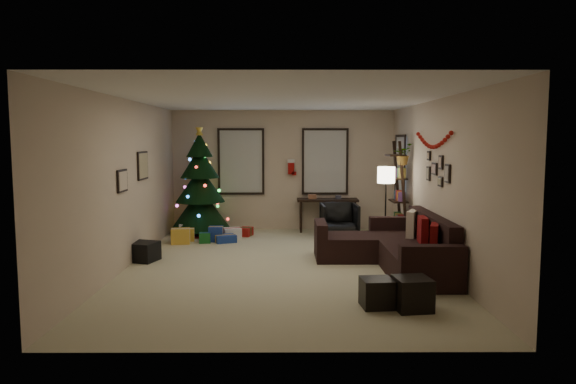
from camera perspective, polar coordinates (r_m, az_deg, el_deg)
The scene contains 29 objects.
floor at distance 8.67m, azimuth -0.65°, elevation -7.99°, with size 7.00×7.00×0.00m, color #C4BC94.
ceiling at distance 8.45m, azimuth -0.67°, elevation 10.10°, with size 7.00×7.00×0.00m, color white.
wall_back at distance 11.94m, azimuth -0.54°, elevation 2.37°, with size 5.00×5.00×0.00m, color beige.
wall_front at distance 4.97m, azimuth -0.96°, elevation -2.50°, with size 5.00×5.00×0.00m, color beige.
wall_left at distance 8.83m, azimuth -17.10°, elevation 0.89°, with size 7.00×7.00×0.00m, color beige.
wall_right at distance 8.80m, azimuth 15.85°, elevation 0.91°, with size 7.00×7.00×0.00m, color beige.
window_back_left at distance 11.95m, azimuth -5.11°, elevation 3.31°, with size 1.05×0.06×1.50m.
window_back_right at distance 11.94m, azimuth 4.03°, elevation 3.31°, with size 1.05×0.06×1.50m.
window_right_wall at distance 11.25m, azimuth 12.14°, elevation 2.79°, with size 0.06×0.90×1.30m.
christmas_tree at distance 11.48m, azimuth -9.49°, elevation 0.34°, with size 1.29×1.29×2.39m.
presents at distance 10.95m, azimuth -8.87°, elevation -4.50°, with size 1.52×1.32×0.30m.
sofa at distance 8.73m, azimuth 11.57°, elevation -6.10°, with size 1.90×2.76×0.87m.
pillow_red_a at distance 7.91m, azimuth 15.58°, elevation -4.82°, with size 0.11×0.40×0.40m, color maroon.
pillow_red_b at distance 8.52m, azimuth 14.40°, elevation -4.02°, with size 0.11×0.42×0.42m, color maroon.
pillow_cream at distance 9.16m, azimuth 13.34°, elevation -3.38°, with size 0.13×0.45×0.45m, color beige.
ottoman_near at distance 6.68m, azimuth 9.59°, elevation -10.73°, with size 0.37×0.37×0.35m, color black.
ottoman_far at distance 6.66m, azimuth 13.32°, elevation -10.68°, with size 0.42×0.42×0.40m, color black.
desk at distance 11.77m, azimuth 4.30°, elevation -1.16°, with size 1.35×0.48×0.73m.
desk_chair at distance 11.18m, azimuth 5.58°, elevation -3.00°, with size 0.70×0.65×0.72m, color black.
bookshelf at distance 10.56m, azimuth 11.99°, elevation -0.24°, with size 0.30×0.59×2.02m.
potted_plant at distance 10.32m, azimuth 12.32°, elevation 4.37°, with size 0.48×0.42×0.53m, color #4C4C4C.
floor_lamp at distance 10.06m, azimuth 10.58°, elevation 1.26°, with size 0.33×0.33×1.54m.
art_map at distance 9.68m, azimuth -15.48°, elevation 2.77°, with size 0.04×0.60×0.50m.
art_abstract at distance 8.55m, azimuth -17.53°, elevation 1.16°, with size 0.04×0.45×0.35m.
gallery at distance 8.71m, azimuth 15.90°, elevation 2.32°, with size 0.03×1.25×0.54m.
garland at distance 8.89m, azimuth 15.41°, elevation 5.48°, with size 0.08×1.90×0.30m, color #A5140C, non-canonical shape.
stocking_left at distance 12.01m, azimuth -1.21°, elevation 2.72°, with size 0.20×0.05×0.36m.
stocking_right at distance 11.84m, azimuth 0.37°, elevation 2.75°, with size 0.20×0.05×0.36m.
storage_bin at distance 9.35m, azimuth -15.93°, elevation -6.18°, with size 0.65×0.43×0.32m, color black.
Camera 1 is at (0.06, -8.42, 2.07)m, focal length 32.80 mm.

